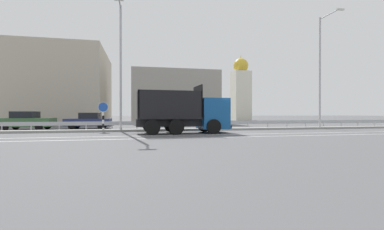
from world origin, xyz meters
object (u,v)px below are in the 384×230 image
(street_lamp_2, at_px, (321,67))
(church_tower, at_px, (241,90))
(dump_truck, at_px, (194,115))
(parked_car_3, at_px, (89,121))
(street_lamp_1, at_px, (121,63))
(parked_car_2, at_px, (27,121))
(median_road_sign, at_px, (103,116))

(street_lamp_2, distance_m, church_tower, 31.90)
(dump_truck, height_order, parked_car_3, dump_truck)
(parked_car_3, bearing_deg, dump_truck, -127.22)
(dump_truck, xyz_separation_m, street_lamp_1, (-5.42, 2.70, 4.20))
(street_lamp_2, distance_m, parked_car_3, 22.44)
(parked_car_2, bearing_deg, parked_car_3, 98.97)
(street_lamp_2, xyz_separation_m, church_tower, (5.18, 31.46, 0.80))
(street_lamp_2, bearing_deg, street_lamp_1, 179.23)
(median_road_sign, xyz_separation_m, street_lamp_2, (19.56, -0.27, 4.57))
(street_lamp_2, relative_size, parked_car_3, 2.57)
(parked_car_3, relative_size, church_tower, 0.28)
(parked_car_2, xyz_separation_m, church_tower, (31.63, 27.41, 5.81))
(dump_truck, bearing_deg, street_lamp_1, -118.15)
(street_lamp_1, distance_m, parked_car_2, 10.21)
(street_lamp_1, xyz_separation_m, street_lamp_2, (18.22, -0.24, 0.31))
(dump_truck, xyz_separation_m, parked_car_2, (-13.64, 6.51, -0.51))
(dump_truck, height_order, street_lamp_1, street_lamp_1)
(median_road_sign, distance_m, parked_car_3, 4.70)
(street_lamp_1, bearing_deg, median_road_sign, 179.01)
(median_road_sign, distance_m, street_lamp_1, 4.46)
(dump_truck, distance_m, parked_car_3, 11.10)
(street_lamp_1, height_order, street_lamp_2, street_lamp_2)
(street_lamp_2, xyz_separation_m, parked_car_3, (-21.38, 4.57, -5.07))
(church_tower, bearing_deg, parked_car_3, -134.64)
(parked_car_2, distance_m, parked_car_3, 5.09)
(parked_car_3, height_order, church_tower, church_tower)
(dump_truck, distance_m, street_lamp_1, 7.37)
(median_road_sign, distance_m, street_lamp_2, 20.08)
(median_road_sign, xyz_separation_m, street_lamp_1, (1.33, -0.02, 4.26))
(median_road_sign, height_order, street_lamp_1, street_lamp_1)
(parked_car_2, relative_size, church_tower, 0.31)
(street_lamp_1, bearing_deg, parked_car_2, 155.13)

